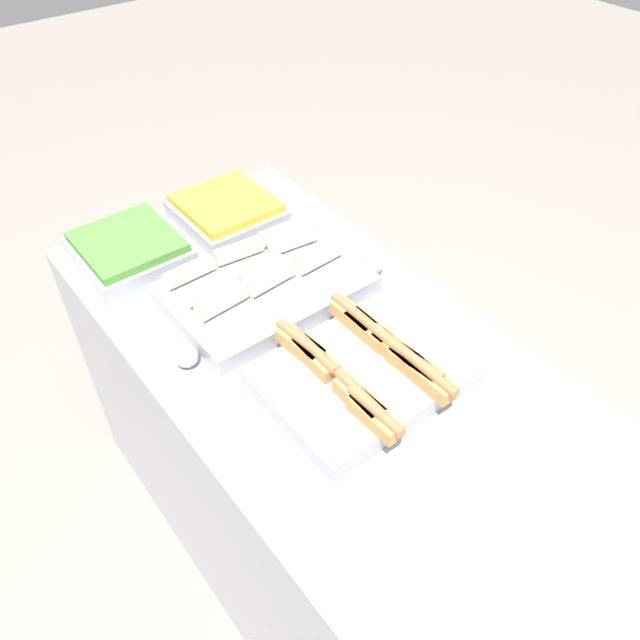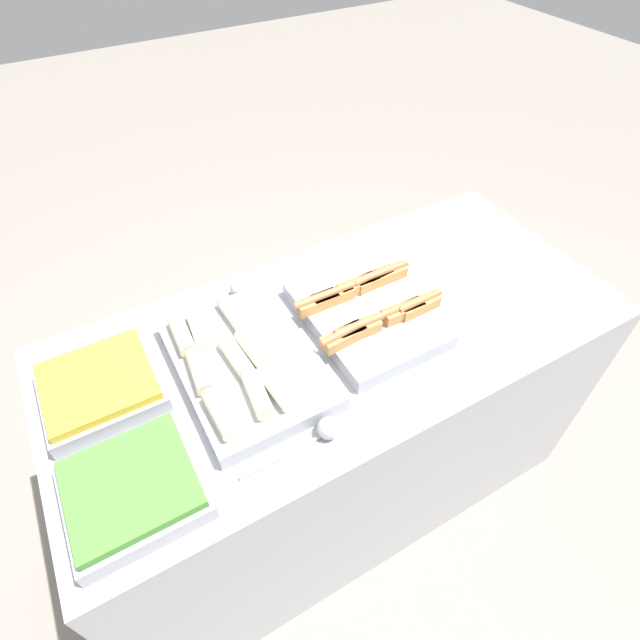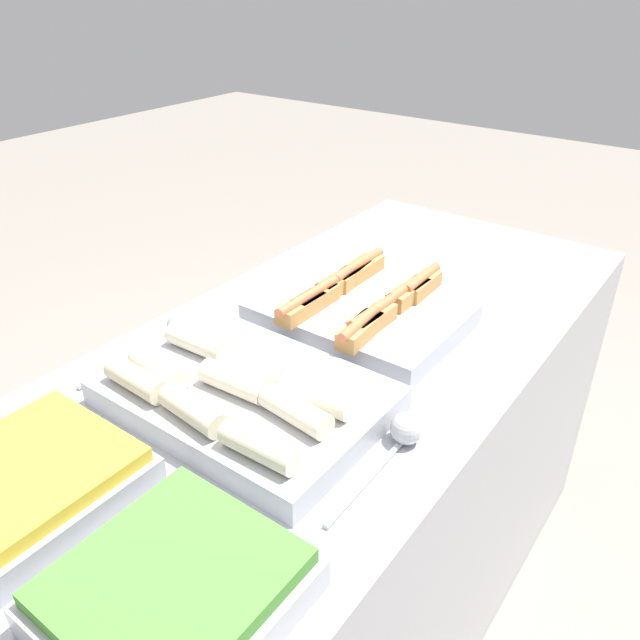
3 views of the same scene
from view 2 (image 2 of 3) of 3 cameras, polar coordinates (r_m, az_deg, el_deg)
ground_plane at (r=2.24m, az=1.74°, el=-17.39°), size 12.00×12.00×0.00m
counter at (r=1.84m, az=2.06°, el=-10.94°), size 1.71×0.78×0.92m
tray_hotdogs at (r=1.48m, az=5.24°, el=1.05°), size 0.40×0.44×0.10m
tray_wraps at (r=1.36m, az=-8.82°, el=-4.86°), size 0.35×0.50×0.10m
tray_side_front at (r=1.22m, az=-20.57°, el=-17.68°), size 0.29×0.27×0.07m
tray_side_back at (r=1.41m, az=-23.79°, el=-7.06°), size 0.29×0.27×0.07m
serving_spoon_near at (r=1.24m, az=0.39°, el=-12.59°), size 0.27×0.06×0.06m
serving_spoon_far at (r=1.58m, az=-9.75°, el=3.21°), size 0.28×0.06×0.06m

